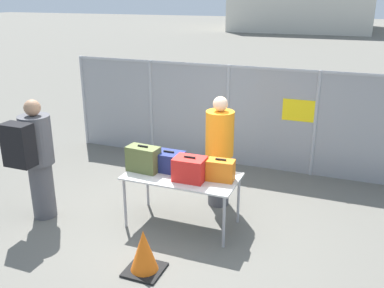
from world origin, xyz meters
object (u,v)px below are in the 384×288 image
object	(u,v)px
traveler_hooded	(35,156)
utility_trailer	(328,123)
suitcase_navy	(169,161)
suitcase_orange	(221,170)
security_worker_near	(219,150)
inspection_table	(182,179)
suitcase_olive	(143,159)
suitcase_red	(190,169)
traffic_cone	(144,253)

from	to	relation	value
traveler_hooded	utility_trailer	world-z (taller)	traveler_hooded
suitcase_navy	suitcase_orange	xyz separation A→B (m)	(0.80, -0.06, 0.01)
suitcase_navy	security_worker_near	xyz separation A→B (m)	(0.53, 0.72, -0.01)
inspection_table	suitcase_orange	size ratio (longest dim) A/B	4.11
traveler_hooded	utility_trailer	bearing A→B (deg)	59.85
suitcase_olive	suitcase_orange	bearing A→B (deg)	4.80
suitcase_red	suitcase_orange	size ratio (longest dim) A/B	1.10
inspection_table	suitcase_navy	size ratio (longest dim) A/B	3.75
suitcase_red	traffic_cone	distance (m)	1.32
suitcase_navy	utility_trailer	bearing A→B (deg)	67.70
traveler_hooded	traffic_cone	size ratio (longest dim) A/B	3.23
inspection_table	suitcase_red	xyz separation A→B (m)	(0.16, -0.10, 0.22)
suitcase_olive	security_worker_near	bearing A→B (deg)	45.08
suitcase_navy	utility_trailer	xyz separation A→B (m)	(1.89, 4.61, -0.50)
suitcase_red	suitcase_orange	world-z (taller)	suitcase_red
inspection_table	traffic_cone	distance (m)	1.30
suitcase_navy	suitcase_olive	bearing A→B (deg)	-155.88
traffic_cone	suitcase_orange	bearing A→B (deg)	66.57
suitcase_red	traffic_cone	world-z (taller)	suitcase_red
inspection_table	traveler_hooded	xyz separation A→B (m)	(-2.06, -0.59, 0.28)
suitcase_navy	utility_trailer	distance (m)	5.01
inspection_table	traffic_cone	bearing A→B (deg)	-89.78
utility_trailer	traffic_cone	xyz separation A→B (m)	(-1.64, -5.93, -0.17)
traveler_hooded	suitcase_red	bearing A→B (deg)	17.25
suitcase_orange	traveler_hooded	size ratio (longest dim) A/B	0.21
suitcase_olive	suitcase_navy	xyz separation A→B (m)	(0.34, 0.15, -0.05)
suitcase_olive	suitcase_red	distance (m)	0.75
inspection_table	suitcase_orange	xyz separation A→B (m)	(0.55, 0.05, 0.21)
suitcase_red	utility_trailer	world-z (taller)	suitcase_red
inspection_table	suitcase_navy	world-z (taller)	suitcase_navy
suitcase_orange	security_worker_near	xyz separation A→B (m)	(-0.27, 0.78, -0.01)
inspection_table	suitcase_red	size ratio (longest dim) A/B	3.72
inspection_table	traveler_hooded	size ratio (longest dim) A/B	0.88
utility_trailer	inspection_table	bearing A→B (deg)	-109.19
suitcase_orange	traffic_cone	xyz separation A→B (m)	(-0.55, -1.27, -0.67)
traffic_cone	suitcase_navy	bearing A→B (deg)	100.86
suitcase_olive	traveler_hooded	distance (m)	1.57
suitcase_red	utility_trailer	xyz separation A→B (m)	(1.48, 4.82, -0.52)
inspection_table	suitcase_red	world-z (taller)	suitcase_red
suitcase_red	inspection_table	bearing A→B (deg)	148.17
suitcase_navy	traveler_hooded	bearing A→B (deg)	-158.95
inspection_table	suitcase_navy	bearing A→B (deg)	156.69
traveler_hooded	traffic_cone	distance (m)	2.28
suitcase_navy	traffic_cone	bearing A→B (deg)	-79.14
traveler_hooded	utility_trailer	distance (m)	6.50
suitcase_olive	traffic_cone	distance (m)	1.49
suitcase_navy	security_worker_near	bearing A→B (deg)	53.54
suitcase_orange	utility_trailer	world-z (taller)	suitcase_orange
suitcase_navy	suitcase_orange	bearing A→B (deg)	-3.94
suitcase_orange	traffic_cone	bearing A→B (deg)	-113.43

